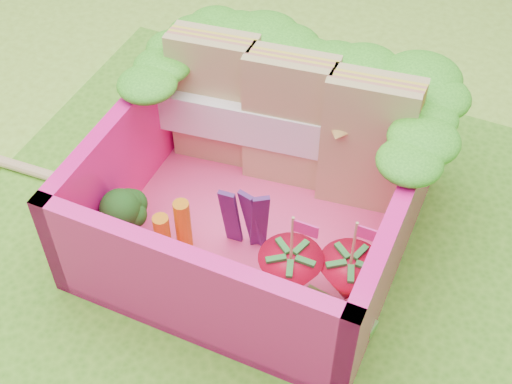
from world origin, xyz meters
The scene contains 13 objects.
ground centered at (0.00, 0.00, 0.00)m, with size 14.00×14.00×0.00m, color #84B733.
placemat centered at (0.00, 0.00, 0.01)m, with size 2.60×2.60×0.03m, color #4E9B23.
bento_floor centered at (0.02, 0.12, 0.06)m, with size 1.30×1.30×0.05m, color #F73F82.
bento_box centered at (0.02, 0.12, 0.31)m, with size 1.30×1.30×0.55m.
lettuce_ruffle centered at (0.02, 0.59, 0.64)m, with size 1.43×0.77×0.11m.
sandwich_stack centered at (0.02, 0.46, 0.42)m, with size 1.25×0.33×0.68m.
broccoli centered at (-0.48, -0.21, 0.25)m, with size 0.31×0.31×0.25m.
carrot_sticks centered at (-0.25, -0.17, 0.21)m, with size 0.13×0.15×0.27m.
purple_wedges centered at (0.03, -0.03, 0.27)m, with size 0.19×0.07×0.38m.
strawberry_left centered at (0.30, -0.20, 0.22)m, with size 0.26×0.26×0.50m.
strawberry_right centered at (0.52, -0.12, 0.21)m, with size 0.25×0.25×0.49m.
snap_peas centered at (0.40, -0.10, 0.11)m, with size 0.65×0.58×0.05m.
chopsticks centered at (-0.92, 0.00, 0.05)m, with size 2.28×0.18×0.05m.
Camera 1 is at (0.87, -1.79, 2.54)m, focal length 50.00 mm.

